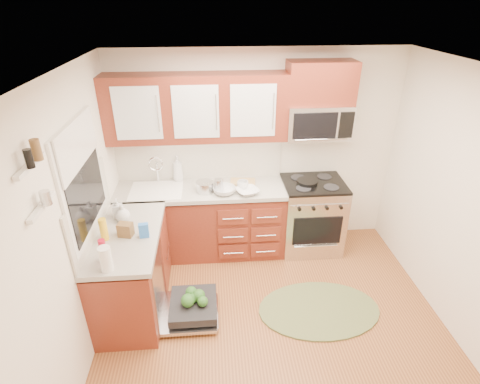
{
  "coord_description": "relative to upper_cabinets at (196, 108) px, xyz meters",
  "views": [
    {
      "loc": [
        -0.57,
        -2.62,
        3.01
      ],
      "look_at": [
        -0.29,
        0.85,
        1.17
      ],
      "focal_mm": 28.0,
      "sensor_mm": 36.0,
      "label": 1
    }
  ],
  "objects": [
    {
      "name": "floor",
      "position": [
        0.73,
        -1.57,
        -1.88
      ],
      "size": [
        3.5,
        3.5,
        0.0
      ],
      "primitive_type": "plane",
      "color": "brown",
      "rests_on": "ground"
    },
    {
      "name": "ceiling",
      "position": [
        0.73,
        -1.57,
        0.62
      ],
      "size": [
        3.5,
        3.5,
        0.0
      ],
      "primitive_type": "plane",
      "rotation": [
        3.14,
        0.0,
        0.0
      ],
      "color": "white",
      "rests_on": "ground"
    },
    {
      "name": "wall_back",
      "position": [
        0.73,
        0.18,
        -0.62
      ],
      "size": [
        3.5,
        0.04,
        2.5
      ],
      "primitive_type": "cube",
      "color": "white",
      "rests_on": "ground"
    },
    {
      "name": "wall_left",
      "position": [
        -1.02,
        -1.57,
        -0.62
      ],
      "size": [
        0.04,
        3.5,
        2.5
      ],
      "primitive_type": "cube",
      "color": "white",
      "rests_on": "ground"
    },
    {
      "name": "wall_right",
      "position": [
        2.48,
        -1.57,
        -0.62
      ],
      "size": [
        0.04,
        3.5,
        2.5
      ],
      "primitive_type": "cube",
      "color": "white",
      "rests_on": "ground"
    },
    {
      "name": "base_cabinet_back",
      "position": [
        0.0,
        -0.12,
        -1.45
      ],
      "size": [
        2.05,
        0.6,
        0.85
      ],
      "primitive_type": "cube",
      "color": "#602115",
      "rests_on": "ground"
    },
    {
      "name": "base_cabinet_left",
      "position": [
        -0.72,
        -1.05,
        -1.45
      ],
      "size": [
        0.6,
        1.25,
        0.85
      ],
      "primitive_type": "cube",
      "color": "#602115",
      "rests_on": "ground"
    },
    {
      "name": "countertop_back",
      "position": [
        0.0,
        -0.14,
        -0.97
      ],
      "size": [
        2.07,
        0.64,
        0.05
      ],
      "primitive_type": "cube",
      "color": "#B4B0A5",
      "rests_on": "base_cabinet_back"
    },
    {
      "name": "countertop_left",
      "position": [
        -0.71,
        -1.05,
        -0.97
      ],
      "size": [
        0.64,
        1.27,
        0.05
      ],
      "primitive_type": "cube",
      "color": "#B4B0A5",
      "rests_on": "base_cabinet_left"
    },
    {
      "name": "backsplash_back",
      "position": [
        0.0,
        0.16,
        -0.67
      ],
      "size": [
        2.05,
        0.02,
        0.57
      ],
      "primitive_type": "cube",
      "color": "beige",
      "rests_on": "ground"
    },
    {
      "name": "backsplash_left",
      "position": [
        -1.01,
        -1.05,
        -0.67
      ],
      "size": [
        0.02,
        1.25,
        0.57
      ],
      "primitive_type": "cube",
      "color": "beige",
      "rests_on": "ground"
    },
    {
      "name": "upper_cabinets",
      "position": [
        0.0,
        0.0,
        0.0
      ],
      "size": [
        2.05,
        0.35,
        0.75
      ],
      "primitive_type": null,
      "color": "#602115",
      "rests_on": "ground"
    },
    {
      "name": "cabinet_over_mw",
      "position": [
        1.41,
        0.0,
        0.26
      ],
      "size": [
        0.76,
        0.35,
        0.47
      ],
      "primitive_type": "cube",
      "color": "#602115",
      "rests_on": "ground"
    },
    {
      "name": "range",
      "position": [
        1.41,
        -0.15,
        -1.4
      ],
      "size": [
        0.76,
        0.64,
        0.95
      ],
      "primitive_type": null,
      "color": "silver",
      "rests_on": "ground"
    },
    {
      "name": "microwave",
      "position": [
        1.41,
        -0.02,
        -0.18
      ],
      "size": [
        0.76,
        0.38,
        0.4
      ],
      "primitive_type": null,
      "color": "silver",
      "rests_on": "ground"
    },
    {
      "name": "sink",
      "position": [
        -0.52,
        -0.16,
        -1.07
      ],
      "size": [
        0.62,
        0.5,
        0.26
      ],
      "primitive_type": null,
      "color": "white",
      "rests_on": "ground"
    },
    {
      "name": "dishwasher",
      "position": [
        -0.13,
        -1.27,
        -1.77
      ],
      "size": [
        0.7,
        0.6,
        0.2
      ],
      "primitive_type": null,
      "color": "silver",
      "rests_on": "ground"
    },
    {
      "name": "window",
      "position": [
        -1.01,
        -1.07,
        -0.32
      ],
      "size": [
        0.03,
        1.05,
        1.05
      ],
      "primitive_type": null,
      "color": "white",
      "rests_on": "ground"
    },
    {
      "name": "window_blind",
      "position": [
        -0.98,
        -1.07,
        0.0
      ],
      "size": [
        0.02,
        0.96,
        0.4
      ],
      "primitive_type": "cube",
      "color": "white",
      "rests_on": "ground"
    },
    {
      "name": "shelf_upper",
      "position": [
        -0.99,
        -1.92,
        0.17
      ],
      "size": [
        0.04,
        0.4,
        0.03
      ],
      "primitive_type": "cube",
      "color": "white",
      "rests_on": "ground"
    },
    {
      "name": "shelf_lower",
      "position": [
        -0.99,
        -1.92,
        -0.12
      ],
      "size": [
        0.04,
        0.4,
        0.03
      ],
      "primitive_type": "cube",
      "color": "white",
      "rests_on": "ground"
    },
    {
      "name": "rug",
      "position": [
        1.24,
        -1.31,
        -1.86
      ],
      "size": [
        1.53,
        1.28,
        0.02
      ],
      "primitive_type": null,
      "rotation": [
        0.0,
        0.0,
        -0.4
      ],
      "color": "olive",
      "rests_on": "ground"
    },
    {
      "name": "skillet",
      "position": [
        1.31,
        -0.17,
        -0.9
      ],
      "size": [
        0.31,
        0.31,
        0.05
      ],
      "primitive_type": "cylinder",
      "rotation": [
        0.0,
        0.0,
        -0.23
      ],
      "color": "black",
      "rests_on": "range"
    },
    {
      "name": "stock_pot",
      "position": [
        0.06,
        -0.23,
        -0.89
      ],
      "size": [
        0.23,
        0.23,
        0.13
      ],
      "primitive_type": "cylinder",
      "rotation": [
        0.0,
        0.0,
        -0.06
      ],
      "color": "silver",
      "rests_on": "countertop_back"
    },
    {
      "name": "cutting_board",
      "position": [
        0.53,
        -0.02,
        -0.94
      ],
      "size": [
        0.33,
        0.23,
        0.02
      ],
      "primitive_type": "cube",
      "rotation": [
        0.0,
        0.0,
        -0.11
      ],
      "color": "tan",
      "rests_on": "countertop_back"
    },
    {
      "name": "canister",
      "position": [
        0.22,
        -0.26,
        -0.87
      ],
      "size": [
        0.11,
        0.11,
        0.17
      ],
      "primitive_type": "cylinder",
      "rotation": [
        0.0,
        0.0,
        0.04
      ],
      "color": "silver",
      "rests_on": "countertop_back"
    },
    {
      "name": "paper_towel_roll",
      "position": [
        -0.77,
        -1.59,
        -0.84
      ],
      "size": [
        0.13,
        0.13,
        0.23
      ],
      "primitive_type": "cylinder",
      "rotation": [
        0.0,
        0.0,
        0.23
      ],
      "color": "white",
      "rests_on": "countertop_left"
    },
    {
      "name": "mustard_bottle",
      "position": [
        -0.9,
        -1.14,
        -0.84
      ],
      "size": [
        0.07,
        0.07,
        0.23
      ],
      "primitive_type": "cylinder",
      "rotation": [
        0.0,
        0.0,
        0.01
      ],
      "color": "yellow",
      "rests_on": "countertop_left"
    },
    {
      "name": "red_bottle",
      "position": [
        -0.82,
        -1.48,
        -0.84
      ],
      "size": [
        0.07,
        0.07,
        0.22
      ],
      "primitive_type": "cylinder",
      "rotation": [
        0.0,
        0.0,
        -0.09
      ],
      "color": "red",
      "rests_on": "countertop_left"
    },
    {
      "name": "wooden_box",
      "position": [
        -0.71,
        -1.09,
        -0.88
      ],
      "size": [
        0.16,
        0.13,
        0.14
      ],
      "primitive_type": "cube",
      "rotation": [
        0.0,
        0.0,
        -0.23
      ],
      "color": "brown",
      "rests_on": "countertop_left"
    },
    {
      "name": "blue_carton",
      "position": [
        -0.52,
        -1.12,
        -0.88
      ],
      "size": [
        0.1,
        0.06,
        0.15
      ],
      "primitive_type": "cube",
      "rotation": [
        0.0,
        0.0,
        0.1
      ],
      "color": "blue",
      "rests_on": "countertop_left"
    },
    {
      "name": "bowl_a",
      "position": [
        0.56,
        -0.32,
        -0.92
      ],
      "size": [
        0.33,
        0.33,
        0.06
      ],
      "primitive_type": "imported",
      "rotation": [
        0.0,
        0.0,
        0.36
      ],
      "color": "#999999",
      "rests_on": "countertop_back"
    },
    {
      "name": "bowl_b",
      "position": [
        0.29,
        -0.3,
        -0.91
      ],
      "size": [
        0.31,
        0.31,
        0.08
      ],
      "primitive_type": "imported",
      "rotation": [
        0.0,
        0.0,
        -0.2
      ],
      "color": "#999999",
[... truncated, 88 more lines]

